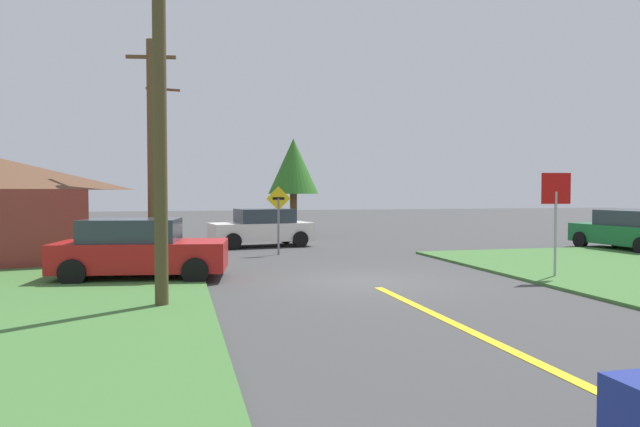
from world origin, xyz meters
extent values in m
plane|color=#414141|center=(0.00, 0.00, 0.00)|extent=(120.00, 120.00, 0.00)
cube|color=yellow|center=(0.00, -8.00, 0.01)|extent=(0.20, 14.00, 0.01)
cylinder|color=#9EA0A8|center=(5.10, -0.78, 1.17)|extent=(0.07, 0.07, 2.35)
cube|color=red|center=(5.10, -0.78, 2.43)|extent=(0.83, 0.11, 0.83)
cube|color=#196B33|center=(12.70, 4.93, 0.64)|extent=(2.19, 4.63, 0.76)
cube|color=#2D3842|center=(12.72, 4.71, 1.32)|extent=(1.84, 2.59, 0.60)
cylinder|color=black|center=(11.67, 6.41, 0.34)|extent=(0.26, 0.69, 0.68)
cylinder|color=black|center=(13.55, 6.52, 0.34)|extent=(0.26, 0.69, 0.68)
cube|color=red|center=(-5.64, 1.79, 0.64)|extent=(4.64, 2.61, 0.76)
cube|color=#2D3842|center=(-5.91, 1.83, 1.32)|extent=(2.65, 2.08, 0.60)
cylinder|color=black|center=(-4.02, 2.53, 0.34)|extent=(0.70, 0.32, 0.68)
cylinder|color=black|center=(-4.30, 0.61, 0.34)|extent=(0.70, 0.32, 0.68)
cylinder|color=black|center=(-6.97, 2.97, 0.34)|extent=(0.70, 0.32, 0.68)
cylinder|color=black|center=(-7.26, 1.05, 0.34)|extent=(0.70, 0.32, 0.68)
cube|color=white|center=(-1.25, 10.32, 0.64)|extent=(4.49, 2.55, 0.76)
cube|color=#2D3842|center=(-1.08, 10.35, 1.32)|extent=(2.56, 2.05, 0.60)
cylinder|color=black|center=(-2.55, 9.16, 0.34)|extent=(0.70, 0.31, 0.68)
cylinder|color=black|center=(-2.82, 11.08, 0.34)|extent=(0.70, 0.31, 0.68)
cylinder|color=black|center=(0.32, 9.56, 0.34)|extent=(0.70, 0.31, 0.68)
cylinder|color=black|center=(0.05, 11.48, 0.34)|extent=(0.70, 0.31, 0.68)
cylinder|color=#4C4026|center=(-5.04, -2.26, 3.78)|extent=(0.27, 0.27, 7.56)
cylinder|color=brown|center=(-5.62, 7.91, 3.96)|extent=(0.34, 0.34, 7.92)
cube|color=brown|center=(-5.62, 7.91, 7.29)|extent=(1.79, 0.43, 0.12)
cylinder|color=brown|center=(-5.43, 18.09, 4.29)|extent=(0.28, 0.28, 8.59)
cube|color=brown|center=(-5.43, 18.09, 7.90)|extent=(1.80, 0.40, 0.12)
cylinder|color=slate|center=(-1.07, 6.90, 1.05)|extent=(0.08, 0.08, 2.10)
cube|color=yellow|center=(-1.07, 6.90, 2.10)|extent=(0.91, 0.07, 0.91)
cube|color=black|center=(-1.07, 6.90, 2.10)|extent=(0.45, 0.06, 0.10)
cylinder|color=brown|center=(1.27, 15.66, 1.13)|extent=(0.38, 0.38, 2.26)
cone|color=#2E7022|center=(1.27, 15.66, 3.72)|extent=(2.67, 2.67, 2.93)
camera|label=1|loc=(-4.72, -13.99, 2.32)|focal=31.94mm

